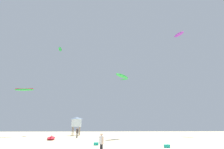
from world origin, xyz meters
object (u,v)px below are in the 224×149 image
(kite_aloft_1, at_px, (122,76))
(kite_aloft_4, at_px, (60,49))
(kite_grounded_near, at_px, (51,138))
(kite_aloft_2, at_px, (24,90))
(lifeguard_tower, at_px, (77,122))
(cooler_box, at_px, (167,146))
(kite_aloft_3, at_px, (179,34))
(person_midground, at_px, (77,132))
(kite_aloft_0, at_px, (125,79))
(person_foreground, at_px, (101,142))
(gear_bag, at_px, (96,144))

(kite_aloft_1, height_order, kite_aloft_4, kite_aloft_4)
(kite_grounded_near, xyz_separation_m, kite_aloft_2, (-9.58, 9.15, 9.73))
(lifeguard_tower, height_order, kite_aloft_1, kite_aloft_1)
(cooler_box, bearing_deg, kite_aloft_3, 60.22)
(kite_aloft_1, height_order, kite_aloft_3, kite_aloft_3)
(lifeguard_tower, relative_size, cooler_box, 7.41)
(kite_grounded_near, distance_m, kite_aloft_2, 16.44)
(kite_aloft_1, xyz_separation_m, kite_aloft_3, (17.33, 10.47, 15.32))
(person_midground, xyz_separation_m, kite_aloft_3, (25.73, 9.62, 25.92))
(lifeguard_tower, height_order, kite_aloft_0, kite_aloft_0)
(kite_grounded_near, height_order, kite_aloft_0, kite_aloft_0)
(kite_aloft_2, bearing_deg, person_foreground, -54.45)
(kite_aloft_3, bearing_deg, kite_aloft_1, -148.86)
(kite_aloft_0, height_order, kite_aloft_2, kite_aloft_0)
(gear_bag, height_order, kite_aloft_4, kite_aloft_4)
(person_midground, xyz_separation_m, kite_aloft_1, (8.41, -0.85, 10.60))
(person_midground, height_order, kite_aloft_1, kite_aloft_1)
(kite_aloft_3, xyz_separation_m, kite_aloft_4, (-33.46, 2.36, -4.08))
(gear_bag, xyz_separation_m, kite_aloft_4, (-11.82, 24.51, 22.71))
(cooler_box, xyz_separation_m, kite_aloft_3, (14.20, 24.82, 26.79))
(person_foreground, distance_m, kite_aloft_3, 44.39)
(gear_bag, relative_size, kite_aloft_1, 0.14)
(person_midground, xyz_separation_m, kite_aloft_0, (10.83, 16.28, 14.38))
(kite_aloft_1, bearing_deg, gear_bag, -110.24)
(kite_aloft_0, height_order, kite_aloft_4, kite_aloft_4)
(cooler_box, height_order, kite_aloft_4, kite_aloft_4)
(cooler_box, bearing_deg, kite_aloft_1, 102.29)
(kite_aloft_2, xyz_separation_m, kite_aloft_3, (38.97, 4.00, 16.95))
(kite_aloft_2, height_order, kite_aloft_3, kite_aloft_3)
(gear_bag, bearing_deg, lifeguard_tower, 105.00)
(kite_grounded_near, relative_size, kite_aloft_4, 1.65)
(kite_grounded_near, height_order, lifeguard_tower, lifeguard_tower)
(kite_grounded_near, xyz_separation_m, kite_aloft_3, (29.39, 13.15, 26.69))
(person_midground, bearing_deg, gear_bag, -67.88)
(lifeguard_tower, height_order, kite_aloft_3, kite_aloft_3)
(kite_grounded_near, bearing_deg, kite_aloft_4, 104.69)
(lifeguard_tower, bearing_deg, cooler_box, -60.99)
(kite_aloft_2, height_order, kite_aloft_4, kite_aloft_4)
(kite_grounded_near, distance_m, kite_aloft_0, 28.83)
(lifeguard_tower, distance_m, kite_aloft_3, 36.23)
(gear_bag, distance_m, kite_aloft_2, 26.95)
(person_midground, height_order, kite_grounded_near, person_midground)
(person_midground, bearing_deg, person_foreground, -72.19)
(cooler_box, bearing_deg, kite_grounded_near, 142.47)
(lifeguard_tower, height_order, kite_aloft_2, kite_aloft_2)
(kite_aloft_4, bearing_deg, person_midground, -57.21)
(person_foreground, distance_m, lifeguard_tower, 28.71)
(person_midground, relative_size, lifeguard_tower, 0.42)
(person_midground, relative_size, kite_grounded_near, 0.38)
(kite_aloft_1, distance_m, kite_aloft_4, 23.48)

